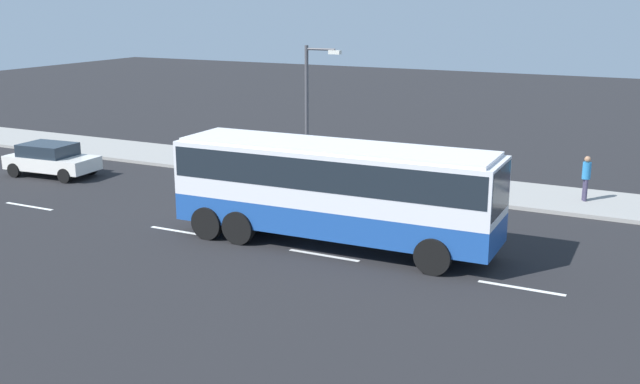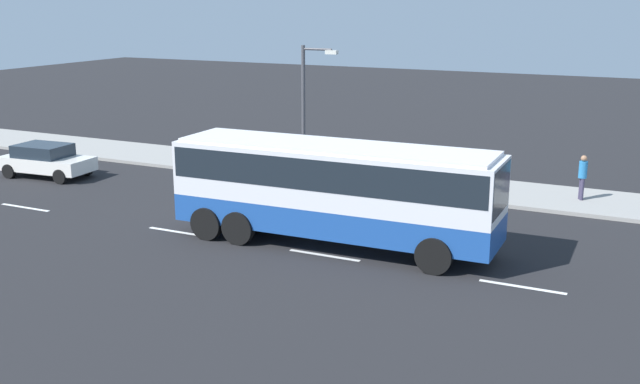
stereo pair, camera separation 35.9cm
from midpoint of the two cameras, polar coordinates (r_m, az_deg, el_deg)
The scene contains 7 objects.
ground_plane at distance 24.94m, azimuth 2.39°, elevation -3.69°, with size 120.00×120.00×0.00m, color black.
sidewalk_curb at distance 32.26m, azimuth 8.17°, elevation 0.52°, with size 80.00×4.00×0.15m, color gray.
lane_centreline at distance 26.63m, azimuth -12.03°, elevation -2.81°, with size 26.89×0.16×0.01m.
coach_bus at distance 23.88m, azimuth 0.63°, elevation 0.65°, with size 10.59×2.85×3.32m.
car_white_minivan at distance 35.83m, azimuth -20.27°, elevation 2.30°, with size 4.24×2.17×1.46m.
pedestrian_near_curb at distance 30.78m, azimuth 18.92°, elevation 1.29°, with size 0.32×0.32×1.75m.
street_lamp at distance 31.98m, azimuth -1.28°, elevation 6.77°, with size 1.64×0.24×5.72m.
Camera 2 is at (9.24, -21.84, 7.75)m, focal length 42.34 mm.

